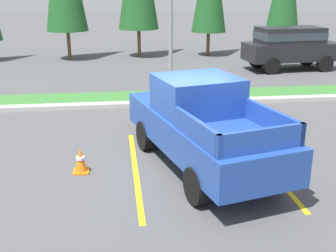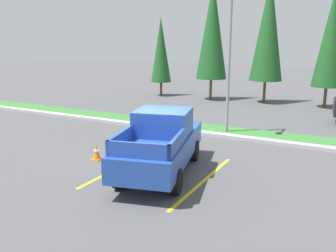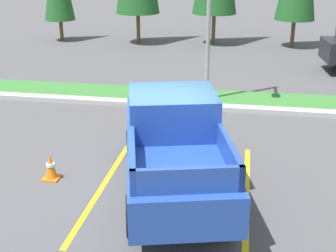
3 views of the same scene
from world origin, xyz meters
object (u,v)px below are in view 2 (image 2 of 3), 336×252
cypress_tree_left_inner (212,30)px  traffic_cone (97,152)px  cypress_tree_center (268,28)px  cypress_tree_right_inner (331,38)px  street_light (228,51)px  pickup_truck_main (161,143)px  cypress_tree_leftmost (161,50)px

cypress_tree_left_inner → traffic_cone: (1.66, -15.71, -4.94)m
cypress_tree_center → traffic_cone: cypress_tree_center is taller
cypress_tree_center → cypress_tree_right_inner: size_ratio=1.15×
street_light → cypress_tree_left_inner: cypress_tree_left_inner is taller
pickup_truck_main → cypress_tree_center: (-0.42, 16.16, 4.22)m
cypress_tree_right_inner → cypress_tree_left_inner: bearing=-177.8°
traffic_cone → cypress_tree_right_inner: bearing=68.0°
cypress_tree_leftmost → cypress_tree_center: (8.39, 0.48, 1.56)m
cypress_tree_center → cypress_tree_right_inner: bearing=-1.9°
cypress_tree_leftmost → cypress_tree_left_inner: 4.64m
street_light → pickup_truck_main: bearing=-91.2°
cypress_tree_right_inner → traffic_cone: size_ratio=12.97×
street_light → cypress_tree_right_inner: cypress_tree_right_inner is taller
cypress_tree_leftmost → cypress_tree_left_inner: bearing=0.3°
street_light → cypress_tree_leftmost: bearing=133.0°
cypress_tree_right_inner → cypress_tree_center: bearing=178.1°
cypress_tree_left_inner → cypress_tree_center: (4.01, 0.45, 0.03)m
cypress_tree_right_inner → pickup_truck_main: bearing=-103.0°
pickup_truck_main → cypress_tree_center: 16.71m
cypress_tree_left_inner → cypress_tree_center: bearing=6.4°
cypress_tree_leftmost → cypress_tree_right_inner: bearing=1.6°
cypress_tree_leftmost → cypress_tree_left_inner: size_ratio=0.71×
pickup_truck_main → cypress_tree_left_inner: (-4.43, 15.71, 4.19)m
cypress_tree_leftmost → cypress_tree_center: 8.55m
cypress_tree_center → cypress_tree_leftmost: bearing=-176.8°
cypress_tree_leftmost → cypress_tree_left_inner: cypress_tree_left_inner is taller
cypress_tree_leftmost → cypress_tree_right_inner: size_ratio=0.81×
cypress_tree_leftmost → cypress_tree_center: bearing=3.2°
pickup_truck_main → cypress_tree_right_inner: bearing=77.0°
cypress_tree_leftmost → traffic_cone: bearing=-68.9°
street_light → traffic_cone: street_light is taller
cypress_tree_left_inner → cypress_tree_center: cypress_tree_center is taller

